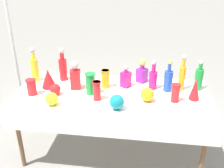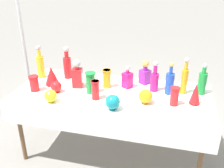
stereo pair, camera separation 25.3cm
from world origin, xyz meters
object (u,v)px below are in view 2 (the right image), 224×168
Objects in this scene: tall_bottle_4 at (170,82)px; canopy_pole at (26,56)px; tall_bottle_2 at (185,79)px; slender_vase_4 at (91,82)px; slender_vase_1 at (95,89)px; round_bowl_3 at (145,96)px; cardboard_box_behind_left at (169,103)px; tall_bottle_1 at (155,80)px; square_decanter_1 at (145,73)px; tall_bottle_5 at (67,65)px; slender_vase_3 at (107,78)px; round_bowl_0 at (51,96)px; round_bowl_2 at (113,102)px; cardboard_box_behind_right at (125,106)px; tall_bottle_0 at (40,64)px; tall_bottle_3 at (202,82)px; slender_vase_2 at (34,83)px; fluted_vase_1 at (196,93)px; round_bowl_1 at (56,87)px; square_decanter_0 at (127,79)px; slender_vase_0 at (175,96)px; fluted_vase_0 at (52,75)px; square_decanter_2 at (77,75)px.

canopy_pole is at bearing 166.66° from tall_bottle_4.
tall_bottle_2 is 2.09m from canopy_pole.
slender_vase_1 is at bearing -53.14° from slender_vase_4.
tall_bottle_4 is at bearing 12.72° from slender_vase_4.
round_bowl_3 is 0.28× the size of cardboard_box_behind_left.
tall_bottle_1 is 0.20m from square_decanter_1.
tall_bottle_5 is 0.89m from square_decanter_1.
canopy_pole is (-1.25, 0.46, -0.01)m from slender_vase_3.
slender_vase_1 is 0.97× the size of slender_vase_3.
tall_bottle_4 is 1.18m from round_bowl_0.
round_bowl_2 is at bearing -42.34° from slender_vase_4.
round_bowl_0 is 1.45m from cardboard_box_behind_right.
slender_vase_4 is at bearing 171.46° from round_bowl_3.
tall_bottle_3 is (1.79, 0.01, -0.03)m from tall_bottle_0.
fluted_vase_1 is at bearing 3.89° from slender_vase_2.
slender_vase_1 is 0.44m from round_bowl_1.
round_bowl_3 is at bearing -22.80° from canopy_pole.
square_decanter_1 is 0.64m from slender_vase_1.
canopy_pole reaches higher than round_bowl_1.
canopy_pole is at bearing 137.95° from round_bowl_1.
tall_bottle_1 is at bearing 4.45° from slender_vase_3.
cardboard_box_behind_left is (0.24, 1.13, -0.65)m from round_bowl_3.
tall_bottle_5 is 3.14× the size of round_bowl_1.
tall_bottle_1 reaches higher than square_decanter_0.
tall_bottle_0 is at bearing 155.08° from slender_vase_1.
tall_bottle_1 is at bearing -102.53° from cardboard_box_behind_left.
cardboard_box_behind_right is (0.08, 0.71, -0.73)m from slender_vase_3.
slender_vase_0 reaches higher than round_bowl_2.
slender_vase_0 is at bearing -17.30° from slender_vase_3.
tall_bottle_2 reaches higher than fluted_vase_0.
square_decanter_1 is 1.65m from canopy_pole.
square_decanter_1 is at bearing 20.88° from square_decanter_2.
fluted_vase_0 reaches higher than round_bowl_3.
fluted_vase_1 reaches higher than slender_vase_2.
tall_bottle_3 is at bearing -9.59° from canopy_pole.
tall_bottle_0 reaches higher than fluted_vase_1.
tall_bottle_3 is 1.47× the size of slender_vase_4.
round_bowl_2 is 0.33m from round_bowl_3.
round_bowl_0 is at bearing -34.19° from slender_vase_2.
slender_vase_2 is at bearing -153.36° from square_decanter_2.
cardboard_box_behind_right is (-0.58, 0.70, -0.75)m from tall_bottle_4.
slender_vase_2 is at bearing -178.27° from slender_vase_0.
tall_bottle_5 is 0.46m from slender_vase_2.
slender_vase_1 reaches higher than slender_vase_0.
square_decanter_1 is at bearing 127.85° from slender_vase_0.
tall_bottle_4 is 0.72× the size of cardboard_box_behind_right.
round_bowl_3 is (0.48, 0.03, -0.03)m from slender_vase_1.
round_bowl_3 is 1.25m from cardboard_box_behind_right.
slender_vase_1 is 0.26m from round_bowl_2.
round_bowl_0 is 0.27× the size of cardboard_box_behind_right.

